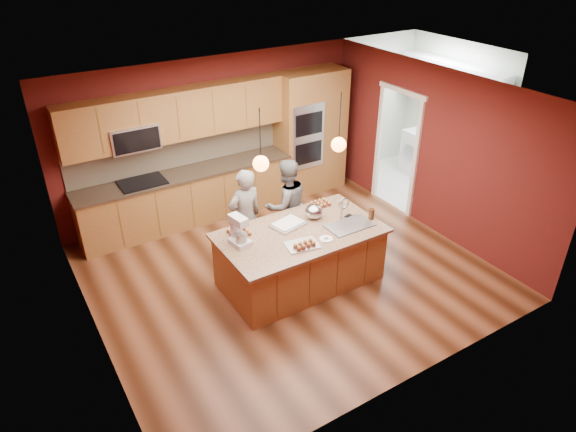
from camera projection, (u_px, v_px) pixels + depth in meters
floor at (288, 272)px, 7.70m from camera, size 5.50×5.50×0.00m
ceiling at (288, 95)px, 6.36m from camera, size 5.50×5.50×0.00m
wall_back at (212, 136)px, 8.87m from camera, size 5.50×0.00×5.50m
wall_front at (418, 287)px, 5.18m from camera, size 5.50×0.00×5.50m
wall_left at (81, 250)px, 5.77m from camera, size 0.00×5.00×5.00m
wall_right at (433, 151)px, 8.28m from camera, size 0.00×5.00×5.00m
cabinet_run at (183, 169)px, 8.56m from camera, size 3.74×0.64×2.30m
oven_column at (310, 132)px, 9.59m from camera, size 1.30×0.62×2.30m
doorway_trim at (396, 152)px, 9.01m from camera, size 0.08×1.11×2.20m
laundry_room at (452, 83)px, 9.60m from camera, size 2.60×2.70×2.70m
pendant_left at (261, 163)px, 6.25m from camera, size 0.20×0.20×0.80m
pendant_right at (339, 144)px, 6.78m from camera, size 0.20×0.20×0.80m
island at (301, 256)px, 7.30m from camera, size 2.28×1.28×1.22m
person_left at (245, 217)px, 7.61m from camera, size 0.59×0.42×1.52m
person_right at (286, 205)px, 7.94m from camera, size 0.74×0.58×1.51m
stand_mixer at (239, 232)px, 6.74m from camera, size 0.26×0.33×0.41m
sheet_cake at (288, 224)px, 7.23m from camera, size 0.52×0.43×0.05m
cooling_rack at (302, 245)px, 6.78m from camera, size 0.48×0.38×0.02m
mixing_bowl at (314, 212)px, 7.37m from camera, size 0.26×0.26×0.22m
plate at (326, 239)px, 6.91m from camera, size 0.18×0.18×0.01m
tumbler at (371, 214)px, 7.37m from camera, size 0.08×0.08×0.16m
phone at (348, 216)px, 7.46m from camera, size 0.13×0.09×0.01m
cupcakes_left at (239, 232)px, 7.02m from camera, size 0.28×0.28×0.06m
cupcakes_rack at (305, 245)px, 6.71m from camera, size 0.31×0.15×0.07m
cupcakes_right at (320, 204)px, 7.73m from camera, size 0.30×0.22×0.07m
washer at (447, 158)px, 10.03m from camera, size 0.71×0.73×1.11m
dryer at (419, 152)px, 10.56m from camera, size 0.58×0.60×0.90m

